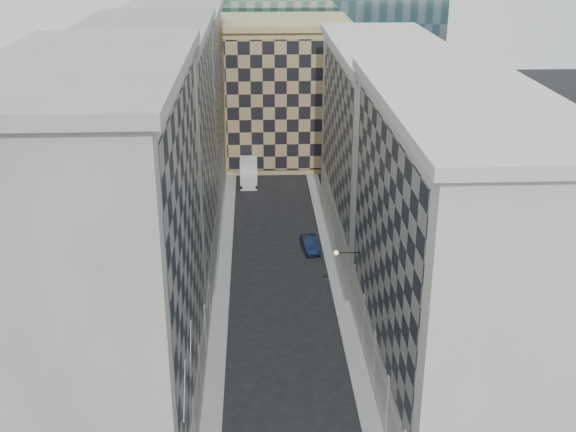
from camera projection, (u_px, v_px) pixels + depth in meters
name	position (u px, v px, depth m)	size (l,w,h in m)	color
sidewalk_west	(222.00, 289.00, 64.22)	(1.50, 100.00, 0.15)	gray
sidewalk_east	(339.00, 286.00, 64.68)	(1.50, 100.00, 0.15)	gray
bldg_left_a	(105.00, 266.00, 41.95)	(10.80, 22.80, 23.70)	gray
bldg_left_b	(153.00, 159.00, 62.48)	(10.80, 22.80, 22.70)	gray
bldg_left_c	(177.00, 105.00, 83.00)	(10.80, 22.80, 21.70)	gray
bldg_right_a	(454.00, 252.00, 47.17)	(10.80, 26.80, 20.70)	beige
bldg_right_b	(384.00, 142.00, 72.31)	(10.80, 28.80, 19.70)	beige
tan_block	(284.00, 91.00, 96.01)	(16.80, 14.80, 18.80)	tan
flagpoles_left	(188.00, 368.00, 39.00)	(0.10, 6.33, 2.33)	gray
bracket_lamp	(338.00, 253.00, 56.77)	(1.98, 0.36, 0.36)	black
box_truck	(249.00, 173.00, 89.87)	(2.14, 5.25, 2.88)	silver
dark_car	(310.00, 244.00, 71.68)	(1.43, 4.11, 1.35)	#0F1B37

